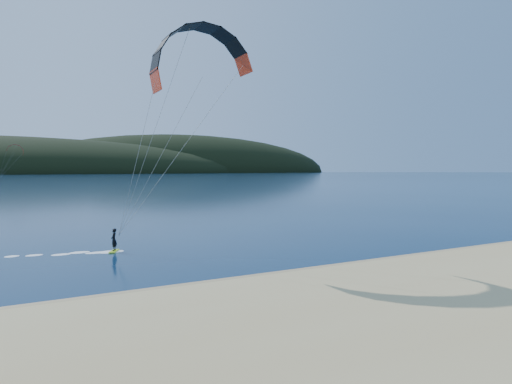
# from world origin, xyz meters

# --- Properties ---
(ground) EXTENTS (1800.00, 1800.00, 0.00)m
(ground) POSITION_xyz_m (0.00, 0.00, 0.00)
(ground) COLOR #08203C
(ground) RESTS_ON ground
(wet_sand) EXTENTS (220.00, 2.50, 0.10)m
(wet_sand) POSITION_xyz_m (0.00, 4.50, 0.05)
(wet_sand) COLOR #9A8859
(wet_sand) RESTS_ON ground
(headland) EXTENTS (1200.00, 310.00, 140.00)m
(headland) POSITION_xyz_m (0.63, 745.28, 0.00)
(headland) COLOR black
(headland) RESTS_ON ground
(kitesurfer_near) EXTENTS (20.45, 8.35, 16.54)m
(kitesurfer_near) POSITION_xyz_m (0.35, 13.03, 13.11)
(kitesurfer_near) COLOR #AADD1A
(kitesurfer_near) RESTS_ON ground
(kitesurfer_far) EXTENTS (12.19, 6.23, 17.00)m
(kitesurfer_far) POSITION_xyz_m (-13.59, 206.82, 14.14)
(kitesurfer_far) COLOR #AADD1A
(kitesurfer_far) RESTS_ON ground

